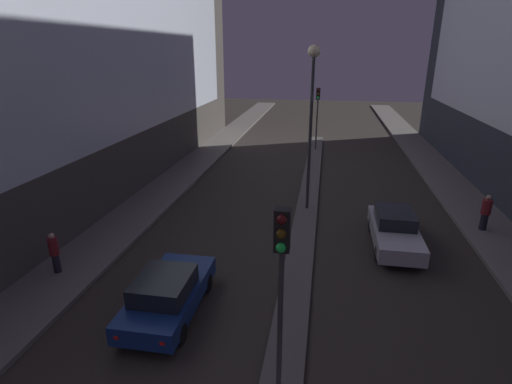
{
  "coord_description": "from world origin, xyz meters",
  "views": [
    {
      "loc": [
        0.72,
        -2.91,
        8.05
      ],
      "look_at": [
        -2.91,
        17.86,
        0.5
      ],
      "focal_mm": 28.0,
      "sensor_mm": 36.0,
      "label": 1
    }
  ],
  "objects_px": {
    "car_right_lane": "(395,229)",
    "pedestrian_on_right_sidewalk": "(486,212)",
    "street_lamp": "(312,95)",
    "traffic_light_near": "(281,271)",
    "car_left_lane": "(168,293)",
    "pedestrian_on_left_sidewalk": "(54,252)",
    "traffic_light_mid": "(318,105)"
  },
  "relations": [
    {
      "from": "car_right_lane",
      "to": "pedestrian_on_right_sidewalk",
      "type": "height_order",
      "value": "pedestrian_on_right_sidewalk"
    },
    {
      "from": "street_lamp",
      "to": "traffic_light_near",
      "type": "bearing_deg",
      "value": -90.0
    },
    {
      "from": "car_left_lane",
      "to": "pedestrian_on_right_sidewalk",
      "type": "distance_m",
      "value": 14.6
    },
    {
      "from": "street_lamp",
      "to": "pedestrian_on_left_sidewalk",
      "type": "distance_m",
      "value": 13.05
    },
    {
      "from": "car_left_lane",
      "to": "pedestrian_on_right_sidewalk",
      "type": "relative_size",
      "value": 2.57
    },
    {
      "from": "car_right_lane",
      "to": "pedestrian_on_left_sidewalk",
      "type": "relative_size",
      "value": 2.9
    },
    {
      "from": "traffic_light_near",
      "to": "traffic_light_mid",
      "type": "height_order",
      "value": "same"
    },
    {
      "from": "car_left_lane",
      "to": "pedestrian_on_left_sidewalk",
      "type": "height_order",
      "value": "pedestrian_on_left_sidewalk"
    },
    {
      "from": "traffic_light_near",
      "to": "pedestrian_on_right_sidewalk",
      "type": "height_order",
      "value": "traffic_light_near"
    },
    {
      "from": "traffic_light_near",
      "to": "car_right_lane",
      "type": "relative_size",
      "value": 1.08
    },
    {
      "from": "street_lamp",
      "to": "pedestrian_on_right_sidewalk",
      "type": "relative_size",
      "value": 4.79
    },
    {
      "from": "traffic_light_near",
      "to": "car_left_lane",
      "type": "relative_size",
      "value": 1.15
    },
    {
      "from": "car_left_lane",
      "to": "pedestrian_on_right_sidewalk",
      "type": "xyz_separation_m",
      "value": [
        12.07,
        8.21,
        0.3
      ]
    },
    {
      "from": "traffic_light_near",
      "to": "traffic_light_mid",
      "type": "relative_size",
      "value": 1.0
    },
    {
      "from": "pedestrian_on_left_sidewalk",
      "to": "pedestrian_on_right_sidewalk",
      "type": "relative_size",
      "value": 0.94
    },
    {
      "from": "pedestrian_on_right_sidewalk",
      "to": "street_lamp",
      "type": "bearing_deg",
      "value": 170.25
    },
    {
      "from": "street_lamp",
      "to": "car_right_lane",
      "type": "distance_m",
      "value": 7.37
    },
    {
      "from": "traffic_light_near",
      "to": "street_lamp",
      "type": "relative_size",
      "value": 0.62
    },
    {
      "from": "traffic_light_near",
      "to": "pedestrian_on_right_sidewalk",
      "type": "bearing_deg",
      "value": 54.08
    },
    {
      "from": "street_lamp",
      "to": "pedestrian_on_right_sidewalk",
      "type": "height_order",
      "value": "street_lamp"
    },
    {
      "from": "traffic_light_near",
      "to": "car_right_lane",
      "type": "height_order",
      "value": "traffic_light_near"
    },
    {
      "from": "street_lamp",
      "to": "pedestrian_on_left_sidewalk",
      "type": "bearing_deg",
      "value": -137.27
    },
    {
      "from": "car_right_lane",
      "to": "car_left_lane",
      "type": "bearing_deg",
      "value": -141.66
    },
    {
      "from": "traffic_light_mid",
      "to": "pedestrian_on_right_sidewalk",
      "type": "distance_m",
      "value": 17.09
    },
    {
      "from": "pedestrian_on_left_sidewalk",
      "to": "car_left_lane",
      "type": "bearing_deg",
      "value": -16.11
    },
    {
      "from": "pedestrian_on_right_sidewalk",
      "to": "car_right_lane",
      "type": "bearing_deg",
      "value": -154.44
    },
    {
      "from": "traffic_light_mid",
      "to": "car_right_lane",
      "type": "distance_m",
      "value": 17.51
    },
    {
      "from": "car_right_lane",
      "to": "pedestrian_on_left_sidewalk",
      "type": "xyz_separation_m",
      "value": [
        -12.76,
        -4.74,
        0.25
      ]
    },
    {
      "from": "car_left_lane",
      "to": "car_right_lane",
      "type": "relative_size",
      "value": 0.94
    },
    {
      "from": "car_left_lane",
      "to": "pedestrian_on_left_sidewalk",
      "type": "xyz_separation_m",
      "value": [
        -4.96,
        1.43,
        0.26
      ]
    },
    {
      "from": "street_lamp",
      "to": "pedestrian_on_right_sidewalk",
      "type": "bearing_deg",
      "value": -9.75
    },
    {
      "from": "traffic_light_mid",
      "to": "street_lamp",
      "type": "bearing_deg",
      "value": -90.0
    }
  ]
}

